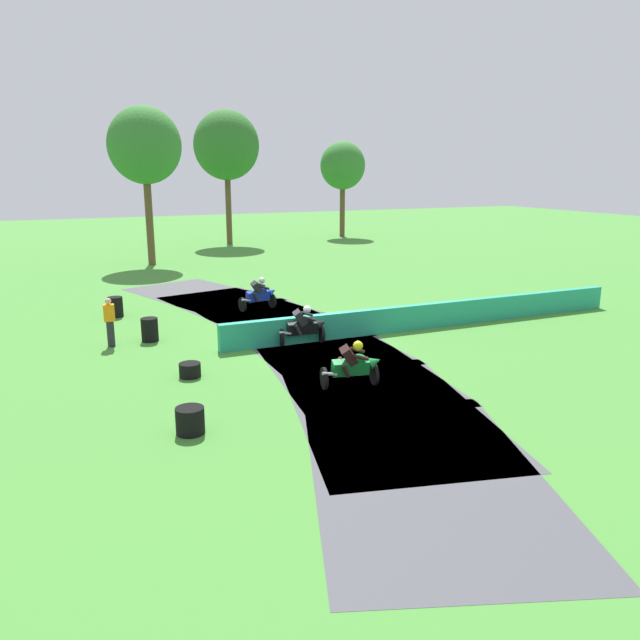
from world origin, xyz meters
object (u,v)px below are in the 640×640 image
tire_stack_mid_a (190,370)px  motorcycle_trailing_blue (260,294)px  motorcycle_chase_black (304,326)px  track_marshal (110,322)px  tire_stack_mid_b (150,330)px  motorcycle_lead_green (353,365)px  tire_stack_far (115,307)px  tire_stack_near (190,420)px

tire_stack_mid_a → motorcycle_trailing_blue: bearing=58.2°
tire_stack_mid_a → motorcycle_chase_black: bearing=22.1°
tire_stack_mid_a → track_marshal: bearing=112.5°
motorcycle_chase_black → tire_stack_mid_b: bearing=151.1°
motorcycle_lead_green → motorcycle_trailing_blue: motorcycle_trailing_blue is taller
track_marshal → motorcycle_chase_black: bearing=-22.1°
tire_stack_mid_a → tire_stack_far: 8.50m
motorcycle_lead_green → tire_stack_near: size_ratio=2.68×
tire_stack_near → track_marshal: bearing=96.3°
tire_stack_far → tire_stack_mid_b: bearing=-80.9°
motorcycle_lead_green → tire_stack_mid_b: motorcycle_lead_green is taller
motorcycle_trailing_blue → tire_stack_mid_a: motorcycle_trailing_blue is taller
tire_stack_mid_a → motorcycle_lead_green: bearing=-35.1°
motorcycle_trailing_blue → tire_stack_mid_b: 5.82m
motorcycle_chase_black → tire_stack_mid_b: 5.28m
tire_stack_mid_a → tire_stack_mid_b: tire_stack_mid_b is taller
motorcycle_trailing_blue → track_marshal: (-6.22, -3.21, 0.16)m
motorcycle_trailing_blue → tire_stack_near: bearing=-115.7°
motorcycle_lead_green → track_marshal: track_marshal is taller
tire_stack_near → tire_stack_mid_a: 3.89m
motorcycle_chase_black → tire_stack_mid_b: (-4.62, 2.55, -0.25)m
tire_stack_near → motorcycle_chase_black: bearing=47.6°
motorcycle_chase_black → tire_stack_near: motorcycle_chase_black is taller
tire_stack_far → track_marshal: 4.39m
motorcycle_trailing_blue → tire_stack_near: (-5.35, -11.11, -0.36)m
motorcycle_trailing_blue → track_marshal: size_ratio=1.04×
tire_stack_mid_a → tire_stack_mid_b: bearing=95.7°
tire_stack_near → tire_stack_far: tire_stack_far is taller
tire_stack_near → track_marshal: (-0.87, 7.90, 0.52)m
motorcycle_chase_black → tire_stack_near: (-5.02, -5.51, -0.35)m
tire_stack_mid_a → tire_stack_far: size_ratio=0.76×
motorcycle_chase_black → motorcycle_lead_green: bearing=-95.2°
motorcycle_lead_green → tire_stack_near: motorcycle_lead_green is taller
motorcycle_lead_green → motorcycle_chase_black: motorcycle_chase_black is taller
motorcycle_lead_green → tire_stack_near: (-4.62, -1.14, -0.34)m
tire_stack_far → tire_stack_near: bearing=-88.8°
tire_stack_far → track_marshal: bearing=-98.0°
motorcycle_lead_green → tire_stack_mid_a: bearing=144.9°
motorcycle_lead_green → tire_stack_near: bearing=-166.2°
motorcycle_trailing_blue → tire_stack_near: 12.34m
motorcycle_trailing_blue → tire_stack_mid_b: (-4.95, -3.05, -0.26)m
tire_stack_near → tire_stack_mid_b: (0.40, 8.06, 0.10)m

